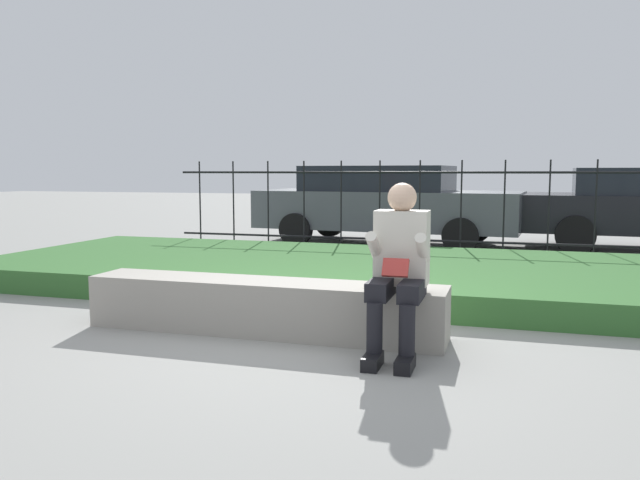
% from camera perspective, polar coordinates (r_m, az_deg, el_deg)
% --- Properties ---
extents(ground_plane, '(60.00, 60.00, 0.00)m').
position_cam_1_polar(ground_plane, '(5.06, -1.68, -8.74)').
color(ground_plane, gray).
extents(stone_bench, '(2.97, 0.48, 0.43)m').
position_cam_1_polar(stone_bench, '(5.13, -5.23, -6.37)').
color(stone_bench, gray).
rests_on(stone_bench, ground_plane).
extents(person_seated_reader, '(0.42, 0.73, 1.23)m').
position_cam_1_polar(person_seated_reader, '(4.47, 7.25, -2.07)').
color(person_seated_reader, black).
rests_on(person_seated_reader, ground_plane).
extents(grass_berm, '(9.20, 3.46, 0.26)m').
position_cam_1_polar(grass_berm, '(7.33, 4.35, -3.02)').
color(grass_berm, '#33662D').
rests_on(grass_berm, ground_plane).
extents(iron_fence, '(7.20, 0.03, 1.48)m').
position_cam_1_polar(iron_fence, '(9.39, 7.27, 2.95)').
color(iron_fence, black).
rests_on(iron_fence, ground_plane).
extents(car_parked_center, '(4.80, 2.19, 1.41)m').
position_cam_1_polar(car_parked_center, '(11.35, 6.01, 3.39)').
color(car_parked_center, '#4C5156').
rests_on(car_parked_center, ground_plane).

